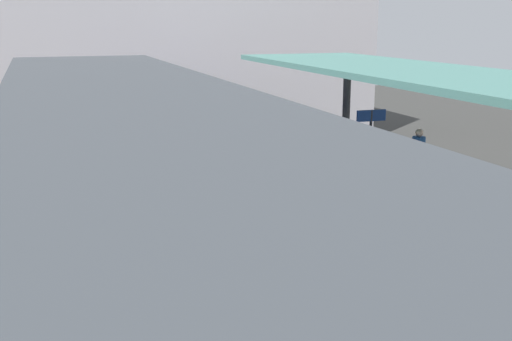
% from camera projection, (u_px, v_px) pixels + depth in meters
% --- Properties ---
extents(ground_plane, '(80.00, 80.00, 0.00)m').
position_uv_depth(ground_plane, '(347.00, 326.00, 11.99)').
color(ground_plane, '#383835').
extents(platform_left, '(4.40, 28.00, 1.00)m').
position_uv_depth(platform_left, '(147.00, 334.00, 10.67)').
color(platform_left, '#ADA8A0').
rests_on(platform_left, ground_plane).
extents(platform_right, '(4.40, 28.00, 1.00)m').
position_uv_depth(platform_right, '(512.00, 276.00, 13.09)').
color(platform_right, '#ADA8A0').
rests_on(platform_right, ground_plane).
extents(track_ballast, '(3.20, 28.00, 0.20)m').
position_uv_depth(track_ballast, '(347.00, 321.00, 11.97)').
color(track_ballast, '#59544C').
rests_on(track_ballast, ground_plane).
extents(rail_near_side, '(0.08, 28.00, 0.14)m').
position_uv_depth(rail_near_side, '(313.00, 319.00, 11.70)').
color(rail_near_side, slate).
rests_on(rail_near_side, track_ballast).
extents(rail_far_side, '(0.08, 28.00, 0.14)m').
position_uv_depth(rail_far_side, '(381.00, 308.00, 12.16)').
color(rail_far_side, slate).
rests_on(rail_far_side, track_ballast).
extents(commuter_train, '(2.78, 14.36, 3.10)m').
position_uv_depth(commuter_train, '(240.00, 164.00, 17.78)').
color(commuter_train, '#38428C').
rests_on(commuter_train, track_ballast).
extents(canopy_left, '(4.18, 21.00, 3.52)m').
position_uv_depth(canopy_left, '(125.00, 95.00, 11.05)').
color(canopy_left, '#333335').
rests_on(canopy_left, platform_left).
extents(canopy_right, '(4.18, 21.00, 3.48)m').
position_uv_depth(canopy_right, '(483.00, 84.00, 13.48)').
color(canopy_right, '#333335').
rests_on(canopy_right, platform_right).
extents(platform_sign, '(0.90, 0.08, 2.21)m').
position_uv_depth(platform_sign, '(371.00, 130.00, 17.88)').
color(platform_sign, '#262628').
rests_on(platform_sign, platform_right).
extents(litter_bin, '(0.44, 0.44, 0.80)m').
position_uv_depth(litter_bin, '(498.00, 202.00, 15.24)').
color(litter_bin, maroon).
rests_on(litter_bin, platform_right).
extents(passenger_near_bench, '(0.36, 0.36, 1.78)m').
position_uv_depth(passenger_near_bench, '(418.00, 159.00, 17.40)').
color(passenger_near_bench, navy).
rests_on(passenger_near_bench, platform_right).
extents(station_building_backdrop, '(18.00, 6.00, 11.00)m').
position_uv_depth(station_building_backdrop, '(176.00, 24.00, 29.44)').
color(station_building_backdrop, '#B7B2B7').
rests_on(station_building_backdrop, ground_plane).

